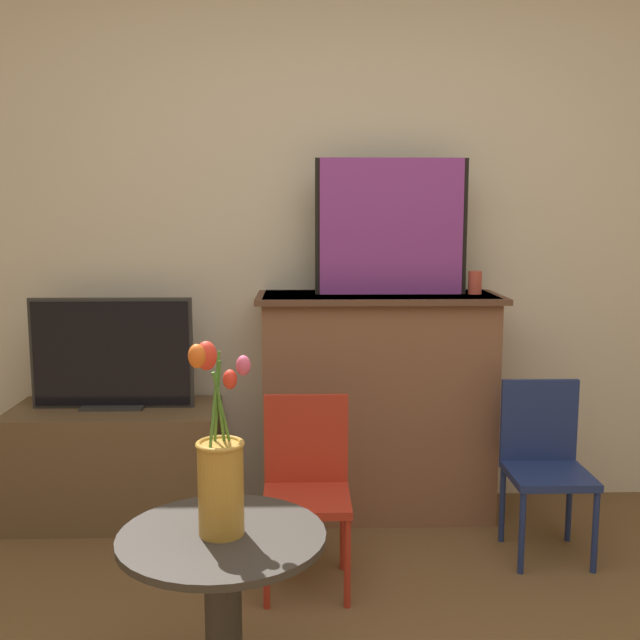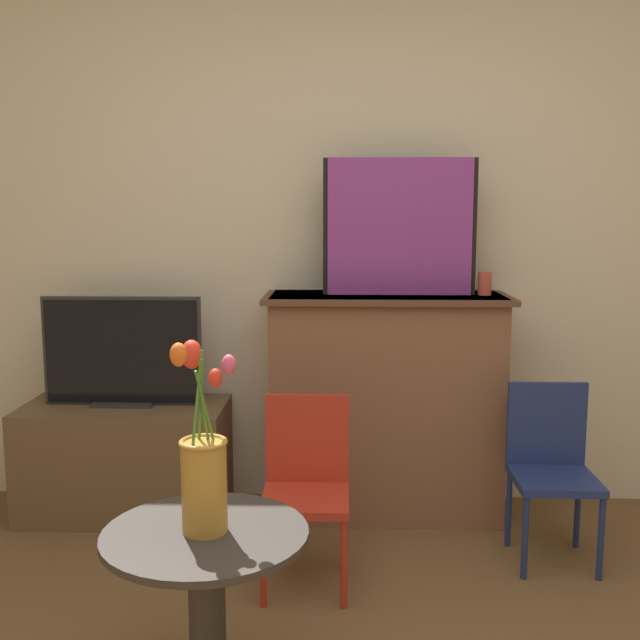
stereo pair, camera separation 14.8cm
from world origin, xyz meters
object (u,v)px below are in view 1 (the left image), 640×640
(vase_tulips, at_px, (220,470))
(painting, at_px, (391,227))
(tv_monitor, at_px, (112,355))
(chair_blue, at_px, (544,457))
(chair_red, at_px, (306,480))

(vase_tulips, bearing_deg, painting, 67.22)
(tv_monitor, relative_size, chair_blue, 1.03)
(chair_red, distance_m, chair_blue, 0.98)
(tv_monitor, bearing_deg, vase_tulips, -65.85)
(tv_monitor, distance_m, chair_blue, 1.88)
(chair_blue, relative_size, vase_tulips, 1.36)
(painting, relative_size, chair_blue, 0.97)
(chair_blue, bearing_deg, painting, 143.79)
(chair_blue, xyz_separation_m, vase_tulips, (-1.18, -1.01, 0.32))
(painting, xyz_separation_m, chair_blue, (0.58, -0.42, -0.91))
(chair_red, bearing_deg, chair_blue, 13.51)
(tv_monitor, height_order, chair_red, tv_monitor)
(painting, distance_m, tv_monitor, 1.35)
(tv_monitor, height_order, chair_blue, tv_monitor)
(painting, relative_size, tv_monitor, 0.94)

